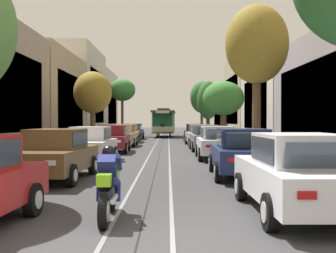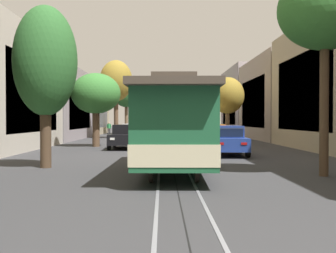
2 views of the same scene
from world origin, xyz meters
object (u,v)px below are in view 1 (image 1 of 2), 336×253
parked_car_black_sixth_right (195,133)px  street_tree_kerb_right_fourth (208,101)px  parked_car_white_mid_left (90,144)px  street_tree_kerb_right_far (202,97)px  street_tree_kerb_left_second (93,93)px  parked_car_maroon_fourth_left (112,139)px  motorcycle_with_rider (108,185)px  parked_car_beige_fifth_left (123,135)px  parked_car_white_near_right (298,173)px  street_tree_kerb_right_second (257,46)px  street_tree_kerb_right_mid (223,99)px  parked_car_blue_far_left (133,131)px  parked_car_orange_sixth_left (128,133)px  parked_car_silver_fifth_right (200,135)px  cable_car_trolley (164,123)px  parked_car_navy_second_right (242,152)px  parked_car_grey_fourth_right (206,138)px  parked_car_white_mid_right (217,142)px  parked_car_brown_second_left (56,154)px  street_tree_kerb_left_mid (122,90)px

parked_car_black_sixth_right → street_tree_kerb_right_fourth: bearing=78.2°
parked_car_white_mid_left → street_tree_kerb_right_far: 40.23m
parked_car_black_sixth_right → street_tree_kerb_left_second: size_ratio=0.81×
parked_car_maroon_fourth_left → motorcycle_with_rider: (2.18, -16.51, -0.15)m
parked_car_beige_fifth_left → parked_car_white_near_right: 22.70m
parked_car_white_near_right → street_tree_kerb_right_second: bearing=81.2°
street_tree_kerb_right_mid → street_tree_kerb_right_far: (0.07, 22.83, 1.45)m
street_tree_kerb_left_second → street_tree_kerb_right_far: bearing=69.8°
parked_car_beige_fifth_left → parked_car_blue_far_left: size_ratio=0.99×
parked_car_orange_sixth_left → parked_car_silver_fifth_right: same height
cable_car_trolley → parked_car_navy_second_right: bearing=-85.3°
street_tree_kerb_right_mid → cable_car_trolley: bearing=110.0°
parked_car_maroon_fourth_left → parked_car_grey_fourth_right: 5.81m
parked_car_white_near_right → street_tree_kerb_right_second: size_ratio=0.55×
parked_car_orange_sixth_left → parked_car_white_mid_right: 16.86m
parked_car_grey_fourth_right → parked_car_brown_second_left: bearing=-114.9°
parked_car_brown_second_left → parked_car_white_near_right: (6.06, -4.70, 0.00)m
parked_car_orange_sixth_left → street_tree_kerb_right_fourth: bearing=54.7°
street_tree_kerb_right_far → parked_car_black_sixth_right: bearing=-96.4°
parked_car_maroon_fourth_left → parked_car_silver_fifth_right: (5.66, 6.69, 0.00)m
parked_car_maroon_fourth_left → motorcycle_with_rider: parked_car_maroon_fourth_left is taller
parked_car_navy_second_right → parked_car_black_sixth_right: bearing=90.1°
parked_car_black_sixth_right → street_tree_kerb_right_second: (2.31, -14.67, 5.03)m
street_tree_kerb_right_second → street_tree_kerb_right_far: size_ratio=1.08×
street_tree_kerb_right_mid → parked_car_grey_fourth_right: bearing=-104.1°
parked_car_maroon_fourth_left → street_tree_kerb_left_mid: bearing=95.0°
parked_car_black_sixth_right → motorcycle_with_rider: bearing=-96.9°
street_tree_kerb_right_fourth → street_tree_kerb_left_second: bearing=-120.3°
street_tree_kerb_right_mid → street_tree_kerb_right_second: bearing=-89.8°
parked_car_black_sixth_right → motorcycle_with_rider: (-3.49, -28.85, -0.15)m
parked_car_brown_second_left → cable_car_trolley: cable_car_trolley is taller
street_tree_kerb_left_second → cable_car_trolley: size_ratio=0.59×
parked_car_navy_second_right → street_tree_kerb_right_fourth: street_tree_kerb_right_fourth is taller
parked_car_brown_second_left → street_tree_kerb_left_mid: (-2.00, 36.60, 4.72)m
parked_car_black_sixth_right → street_tree_kerb_right_second: street_tree_kerb_right_second is taller
parked_car_beige_fifth_left → parked_car_silver_fifth_right: size_ratio=0.99×
parked_car_brown_second_left → parked_car_beige_fifth_left: (0.22, 17.23, 0.00)m
parked_car_maroon_fourth_left → street_tree_kerb_left_mid: (-2.21, 25.26, 4.72)m
street_tree_kerb_left_second → street_tree_kerb_right_mid: size_ratio=1.04×
cable_car_trolley → parked_car_brown_second_left: bearing=-94.9°
parked_car_silver_fifth_right → street_tree_kerb_right_far: 26.96m
parked_car_white_mid_right → parked_car_navy_second_right: bearing=-89.5°
parked_car_orange_sixth_left → parked_car_silver_fifth_right: (5.81, -4.78, 0.00)m
parked_car_black_sixth_right → street_tree_kerb_right_second: size_ratio=0.55×
street_tree_kerb_left_mid → parked_car_maroon_fourth_left: bearing=-85.0°
parked_car_brown_second_left → motorcycle_with_rider: size_ratio=2.22×
parked_car_white_mid_right → parked_car_maroon_fourth_left: bearing=142.4°
parked_car_beige_fifth_left → parked_car_black_sixth_right: bearing=48.7°
parked_car_white_near_right → parked_car_silver_fifth_right: same height
parked_car_maroon_fourth_left → street_tree_kerb_right_fourth: bearing=71.0°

